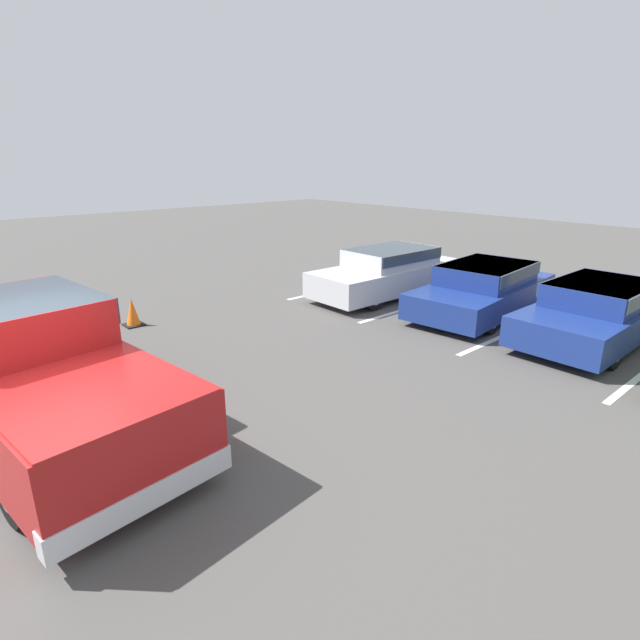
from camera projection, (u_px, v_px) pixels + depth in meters
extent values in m
plane|color=#4C4947|center=(37.00, 472.00, 6.00)|extent=(60.00, 60.00, 0.00)
cube|color=white|center=(355.00, 284.00, 14.93)|extent=(0.12, 5.12, 0.01)
cube|color=white|center=(427.00, 303.00, 13.04)|extent=(0.12, 5.12, 0.01)
cube|color=white|center=(524.00, 327.00, 11.16)|extent=(0.12, 5.12, 0.01)
cube|color=#A51919|center=(35.00, 383.00, 6.68)|extent=(5.89, 2.62, 0.97)
cube|color=#A51919|center=(16.00, 322.00, 6.62)|extent=(2.25, 2.04, 0.64)
cube|color=#2D3842|center=(14.00, 311.00, 6.57)|extent=(2.21, 2.10, 0.35)
cube|color=#A51919|center=(91.00, 394.00, 5.41)|extent=(2.31, 2.13, 0.14)
cube|color=silver|center=(146.00, 495.00, 5.03)|extent=(0.43, 2.03, 0.28)
cylinder|color=black|center=(161.00, 424.00, 6.27)|extent=(0.85, 0.39, 0.82)
cylinder|color=#ADADB2|center=(161.00, 424.00, 6.27)|extent=(0.48, 0.36, 0.45)
cylinder|color=black|center=(18.00, 485.00, 5.11)|extent=(0.85, 0.39, 0.82)
cylinder|color=#ADADB2|center=(18.00, 485.00, 5.11)|extent=(0.48, 0.36, 0.45)
cylinder|color=black|center=(52.00, 356.00, 8.45)|extent=(0.85, 0.39, 0.82)
cylinder|color=#ADADB2|center=(52.00, 356.00, 8.45)|extent=(0.48, 0.36, 0.45)
cube|color=#B7BABF|center=(388.00, 277.00, 13.64)|extent=(1.76, 4.63, 0.65)
cube|color=#B7BABF|center=(391.00, 257.00, 13.53)|extent=(1.53, 2.41, 0.46)
cube|color=#2D3842|center=(391.00, 253.00, 13.50)|extent=(1.60, 2.37, 0.28)
cylinder|color=black|center=(373.00, 298.00, 12.34)|extent=(0.23, 0.63, 0.63)
cylinder|color=#ADADB2|center=(373.00, 298.00, 12.34)|extent=(0.24, 0.35, 0.35)
cylinder|color=black|center=(334.00, 287.00, 13.39)|extent=(0.23, 0.63, 0.63)
cylinder|color=#ADADB2|center=(334.00, 287.00, 13.39)|extent=(0.24, 0.35, 0.35)
cylinder|color=black|center=(439.00, 281.00, 14.01)|extent=(0.23, 0.63, 0.63)
cylinder|color=#ADADB2|center=(439.00, 281.00, 14.01)|extent=(0.24, 0.35, 0.35)
cylinder|color=black|center=(399.00, 272.00, 15.05)|extent=(0.23, 0.63, 0.63)
cylinder|color=#ADADB2|center=(399.00, 272.00, 15.05)|extent=(0.24, 0.35, 0.35)
cube|color=navy|center=(482.00, 295.00, 12.05)|extent=(2.29, 4.60, 0.58)
cube|color=navy|center=(486.00, 273.00, 11.95)|extent=(1.85, 2.46, 0.46)
cube|color=#2D3842|center=(487.00, 269.00, 11.92)|extent=(1.92, 2.42, 0.28)
cylinder|color=black|center=(490.00, 320.00, 10.69)|extent=(0.28, 0.62, 0.60)
cylinder|color=#ADADB2|center=(490.00, 320.00, 10.69)|extent=(0.27, 0.35, 0.33)
cylinder|color=black|center=(425.00, 306.00, 11.71)|extent=(0.28, 0.62, 0.60)
cylinder|color=#ADADB2|center=(425.00, 306.00, 11.71)|extent=(0.27, 0.35, 0.33)
cylinder|color=black|center=(535.00, 297.00, 12.49)|extent=(0.28, 0.62, 0.60)
cylinder|color=#ADADB2|center=(535.00, 297.00, 12.49)|extent=(0.27, 0.35, 0.33)
cylinder|color=black|center=(475.00, 286.00, 13.51)|extent=(0.28, 0.62, 0.60)
cylinder|color=#ADADB2|center=(475.00, 286.00, 13.51)|extent=(0.27, 0.35, 0.33)
cube|color=navy|center=(596.00, 318.00, 10.20)|extent=(1.83, 4.34, 0.59)
cube|color=navy|center=(602.00, 293.00, 10.09)|extent=(1.60, 2.26, 0.45)
cube|color=#2D3842|center=(602.00, 289.00, 10.06)|extent=(1.67, 2.22, 0.27)
cylinder|color=black|center=(612.00, 350.00, 8.90)|extent=(0.24, 0.67, 0.67)
cylinder|color=#ADADB2|center=(612.00, 350.00, 8.90)|extent=(0.25, 0.37, 0.37)
cylinder|color=black|center=(529.00, 329.00, 10.00)|extent=(0.24, 0.67, 0.67)
cylinder|color=#ADADB2|center=(529.00, 329.00, 10.00)|extent=(0.25, 0.37, 0.37)
cylinder|color=black|center=(581.00, 306.00, 11.59)|extent=(0.24, 0.67, 0.67)
cylinder|color=#ADADB2|center=(581.00, 306.00, 11.59)|extent=(0.25, 0.37, 0.37)
cube|color=black|center=(134.00, 325.00, 11.27)|extent=(0.42, 0.42, 0.03)
cone|color=orange|center=(132.00, 312.00, 11.18)|extent=(0.32, 0.32, 0.62)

